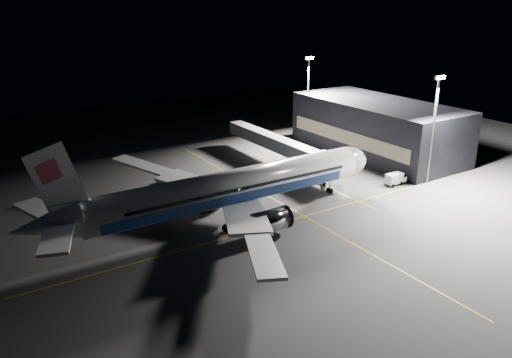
{
  "coord_description": "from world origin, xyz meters",
  "views": [
    {
      "loc": [
        -36.96,
        -64.97,
        33.53
      ],
      "look_at": [
        4.1,
        -0.5,
        6.0
      ],
      "focal_mm": 35.0,
      "sensor_mm": 36.0,
      "label": 1
    }
  ],
  "objects": [
    {
      "name": "safety_cone_c",
      "position": [
        5.76,
        4.77,
        0.26
      ],
      "size": [
        0.34,
        0.34,
        0.52
      ],
      "primitive_type": "cone",
      "color": "#FF630A",
      "rests_on": "ground"
    },
    {
      "name": "guide_line_side",
      "position": [
        22.0,
        10.0,
        0.01
      ],
      "size": [
        0.25,
        40.0,
        0.01
      ],
      "primitive_type": "cube",
      "color": "gold",
      "rests_on": "ground"
    },
    {
      "name": "safety_cone_a",
      "position": [
        3.21,
        10.64,
        0.3
      ],
      "size": [
        0.4,
        0.4,
        0.6
      ],
      "primitive_type": "cone",
      "color": "#FF630A",
      "rests_on": "ground"
    },
    {
      "name": "baggage_tug",
      "position": [
        -2.19,
        22.0,
        0.72
      ],
      "size": [
        2.32,
        1.94,
        1.57
      ],
      "rotation": [
        0.0,
        0.0,
        0.1
      ],
      "color": "black",
      "rests_on": "ground"
    },
    {
      "name": "floodlight_mast_south",
      "position": [
        40.0,
        -6.01,
        12.37
      ],
      "size": [
        2.4,
        0.67,
        20.7
      ],
      "color": "#59595E",
      "rests_on": "ground"
    },
    {
      "name": "service_truck",
      "position": [
        33.99,
        -3.48,
        1.22
      ],
      "size": [
        4.55,
        2.15,
        2.29
      ],
      "rotation": [
        0.0,
        0.0,
        0.04
      ],
      "color": "white",
      "rests_on": "ground"
    },
    {
      "name": "safety_cone_b",
      "position": [
        4.0,
        7.96,
        0.34
      ],
      "size": [
        0.45,
        0.45,
        0.68
      ],
      "primitive_type": "cone",
      "color": "#FF630A",
      "rests_on": "ground"
    },
    {
      "name": "floodlight_mast_north",
      "position": [
        40.0,
        31.99,
        12.37
      ],
      "size": [
        2.4,
        0.68,
        20.7
      ],
      "color": "#59595E",
      "rests_on": "ground"
    },
    {
      "name": "guide_line_main",
      "position": [
        10.0,
        0.0,
        0.01
      ],
      "size": [
        0.25,
        80.0,
        0.01
      ],
      "primitive_type": "cube",
      "color": "gold",
      "rests_on": "ground"
    },
    {
      "name": "ground",
      "position": [
        0.0,
        0.0,
        0.0
      ],
      "size": [
        200.0,
        200.0,
        0.0
      ],
      "primitive_type": "plane",
      "color": "#4C4C4F",
      "rests_on": "ground"
    },
    {
      "name": "jet_bridge",
      "position": [
        22.0,
        18.06,
        4.58
      ],
      "size": [
        3.6,
        34.4,
        6.3
      ],
      "color": "#B2B2B7",
      "rests_on": "ground"
    },
    {
      "name": "airliner",
      "position": [
        -1.08,
        0.0,
        5.16
      ],
      "size": [
        61.48,
        54.22,
        16.64
      ],
      "color": "silver",
      "rests_on": "ground"
    },
    {
      "name": "terminal",
      "position": [
        45.98,
        14.0,
        6.0
      ],
      "size": [
        18.12,
        40.0,
        12.0
      ],
      "color": "black",
      "rests_on": "ground"
    },
    {
      "name": "guide_line_cross",
      "position": [
        0.0,
        -6.0,
        0.01
      ],
      "size": [
        70.0,
        0.25,
        0.01
      ],
      "primitive_type": "cube",
      "color": "gold",
      "rests_on": "ground"
    }
  ]
}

